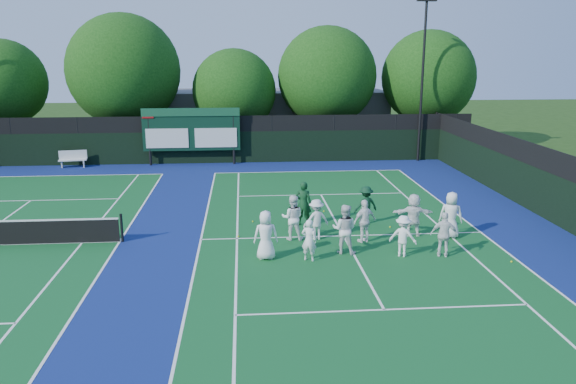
{
  "coord_description": "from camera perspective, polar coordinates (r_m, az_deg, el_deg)",
  "views": [
    {
      "loc": [
        -3.8,
        -19.41,
        7.0
      ],
      "look_at": [
        -2.0,
        3.0,
        1.3
      ],
      "focal_mm": 35.0,
      "sensor_mm": 36.0,
      "label": 1
    }
  ],
  "objects": [
    {
      "name": "clubhouse",
      "position": [
        43.73,
        -2.23,
        7.65
      ],
      "size": [
        18.0,
        6.0,
        4.0
      ],
      "primitive_type": "cube",
      "color": "#5C5C61",
      "rests_on": "ground"
    },
    {
      "name": "tree_a",
      "position": [
        42.03,
        -26.75,
        9.71
      ],
      "size": [
        5.64,
        5.64,
        7.75
      ],
      "color": "black",
      "rests_on": "ground"
    },
    {
      "name": "tree_d",
      "position": [
        39.48,
        4.18,
        11.41
      ],
      "size": [
        6.76,
        6.76,
        8.64
      ],
      "color": "black",
      "rests_on": "ground"
    },
    {
      "name": "tennis_ball_3",
      "position": [
        23.55,
        -3.6,
        -3.01
      ],
      "size": [
        0.07,
        0.07,
        0.07
      ],
      "primitive_type": "sphere",
      "color": "#BED218",
      "rests_on": "ground"
    },
    {
      "name": "player_back_2",
      "position": [
        21.08,
        7.78,
        -2.95
      ],
      "size": [
        1.04,
        0.76,
        1.64
      ],
      "primitive_type": "imported",
      "rotation": [
        0.0,
        0.0,
        3.56
      ],
      "color": "white",
      "rests_on": "ground"
    },
    {
      "name": "player_back_4",
      "position": [
        22.27,
        16.22,
        -2.26
      ],
      "size": [
        1.02,
        0.84,
        1.79
      ],
      "primitive_type": "imported",
      "rotation": [
        0.0,
        0.0,
        2.79
      ],
      "color": "white",
      "rests_on": "ground"
    },
    {
      "name": "coach_left",
      "position": [
        22.88,
        1.57,
        -1.18
      ],
      "size": [
        0.76,
        0.59,
        1.85
      ],
      "primitive_type": "imported",
      "rotation": [
        0.0,
        0.0,
        2.9
      ],
      "color": "#0F381B",
      "rests_on": "ground"
    },
    {
      "name": "bench",
      "position": [
        36.88,
        -21.02,
        3.22
      ],
      "size": [
        1.69,
        0.72,
        1.03
      ],
      "color": "silver",
      "rests_on": "ground"
    },
    {
      "name": "player_front_4",
      "position": [
        20.19,
        15.59,
        -4.19
      ],
      "size": [
        1.02,
        0.66,
        1.6
      ],
      "primitive_type": "imported",
      "rotation": [
        0.0,
        0.0,
        2.83
      ],
      "color": "white",
      "rests_on": "ground"
    },
    {
      "name": "tree_e",
      "position": [
        41.18,
        14.24,
        10.99
      ],
      "size": [
        6.49,
        6.49,
        8.4
      ],
      "color": "black",
      "rests_on": "ground"
    },
    {
      "name": "tennis_ball_4",
      "position": [
        25.04,
        3.66,
        -1.95
      ],
      "size": [
        0.07,
        0.07,
        0.07
      ],
      "primitive_type": "sphere",
      "color": "#BED218",
      "rests_on": "ground"
    },
    {
      "name": "tennis_ball_1",
      "position": [
        23.61,
        8.05,
        -3.08
      ],
      "size": [
        0.07,
        0.07,
        0.07
      ],
      "primitive_type": "sphere",
      "color": "#BED218",
      "rests_on": "ground"
    },
    {
      "name": "tennis_ball_0",
      "position": [
        21.75,
        -5.08,
        -4.51
      ],
      "size": [
        0.07,
        0.07,
        0.07
      ],
      "primitive_type": "sphere",
      "color": "#BED218",
      "rests_on": "ground"
    },
    {
      "name": "ground",
      "position": [
        20.98,
        6.14,
        -5.35
      ],
      "size": [
        120.0,
        120.0,
        0.0
      ],
      "primitive_type": "plane",
      "color": "#1D3B10",
      "rests_on": "ground"
    },
    {
      "name": "player_front_1",
      "position": [
        19.12,
        2.16,
        -4.9
      ],
      "size": [
        0.63,
        0.53,
        1.47
      ],
      "primitive_type": "imported",
      "rotation": [
        0.0,
        0.0,
        2.75
      ],
      "color": "white",
      "rests_on": "ground"
    },
    {
      "name": "court_apron",
      "position": [
        21.68,
        -10.2,
        -4.83
      ],
      "size": [
        34.0,
        32.0,
        0.01
      ],
      "primitive_type": "cube",
      "color": "navy",
      "rests_on": "ground"
    },
    {
      "name": "player_front_2",
      "position": [
        19.84,
        5.74,
        -3.78
      ],
      "size": [
        1.04,
        0.92,
        1.78
      ],
      "primitive_type": "imported",
      "rotation": [
        0.0,
        0.0,
        2.82
      ],
      "color": "silver",
      "rests_on": "ground"
    },
    {
      "name": "back_fence",
      "position": [
        35.92,
        -8.08,
        5.05
      ],
      "size": [
        34.0,
        0.08,
        3.0
      ],
      "color": "black",
      "rests_on": "ground"
    },
    {
      "name": "player_back_0",
      "position": [
        21.15,
        0.46,
        -2.63
      ],
      "size": [
        0.93,
        0.77,
        1.73
      ],
      "primitive_type": "imported",
      "rotation": [
        0.0,
        0.0,
        3.0
      ],
      "color": "white",
      "rests_on": "ground"
    },
    {
      "name": "tennis_ball_5",
      "position": [
        23.16,
        10.32,
        -3.52
      ],
      "size": [
        0.07,
        0.07,
        0.07
      ],
      "primitive_type": "sphere",
      "color": "#BED218",
      "rests_on": "ground"
    },
    {
      "name": "tree_b",
      "position": [
        39.76,
        -16.07,
        11.5
      ],
      "size": [
        7.47,
        7.47,
        9.41
      ],
      "color": "black",
      "rests_on": "ground"
    },
    {
      "name": "player_front_0",
      "position": [
        19.23,
        -2.27,
        -4.41
      ],
      "size": [
        0.85,
        0.56,
        1.72
      ],
      "primitive_type": "imported",
      "rotation": [
        0.0,
        0.0,
        3.16
      ],
      "color": "white",
      "rests_on": "ground"
    },
    {
      "name": "tennis_ball_2",
      "position": [
        20.61,
        21.76,
        -6.59
      ],
      "size": [
        0.07,
        0.07,
        0.07
      ],
      "primitive_type": "sphere",
      "color": "#BED218",
      "rests_on": "ground"
    },
    {
      "name": "divider_fence_right",
      "position": [
        24.74,
        26.72,
        -0.5
      ],
      "size": [
        0.08,
        32.0,
        3.0
      ],
      "color": "black",
      "rests_on": "ground"
    },
    {
      "name": "player_back_3",
      "position": [
        22.14,
        12.62,
        -2.28
      ],
      "size": [
        1.6,
        0.65,
        1.68
      ],
      "primitive_type": "imported",
      "rotation": [
        0.0,
        0.0,
        3.04
      ],
      "color": "white",
      "rests_on": "ground"
    },
    {
      "name": "light_pole_right",
      "position": [
        36.89,
        13.58,
        12.76
      ],
      "size": [
        1.2,
        0.3,
        10.12
      ],
      "color": "black",
      "rests_on": "ground"
    },
    {
      "name": "scoreboard",
      "position": [
        35.47,
        -9.81,
        6.23
      ],
      "size": [
        6.0,
        0.21,
        3.55
      ],
      "color": "black",
      "rests_on": "ground"
    },
    {
      "name": "near_court",
      "position": [
        21.9,
        5.66,
        -4.45
      ],
      "size": [
        11.05,
        23.85,
        0.01
      ],
      "color": "#115423",
      "rests_on": "ground"
    },
    {
      "name": "coach_right",
      "position": [
        23.35,
        7.91,
        -1.33
      ],
      "size": [
        1.15,
        0.86,
        1.59
      ],
      "primitive_type": "imported",
      "rotation": [
        0.0,
        0.0,
        3.43
      ],
      "color": "#0D321C",
      "rests_on": "ground"
    },
    {
      "name": "player_back_1",
      "position": [
        21.23,
        2.89,
        -2.82
      ],
      "size": [
        1.13,
        0.83,
        1.57
      ],
      "primitive_type": "imported",
      "rotation": [
        0.0,
        0.0,
        3.41
      ],
      "color": "silver",
      "rests_on": "ground"
    },
    {
      "name": "tree_c",
      "position": [
        39.09,
        -5.25,
        9.98
      ],
      "size": [
        5.68,
        5.68,
        7.14
      ],
      "color": "black",
      "rests_on": "ground"
    },
    {
      "name": "player_front_3",
      "position": [
        19.91,
        11.6,
        -4.41
      ],
      "size": [
        1.09,
        0.9,
        1.47
      ],
      "primitive_type": "imported",
      "rotation": [
        0.0,
        0.0,
        2.71
      ],
      "color": "white",
      "rests_on": "ground"
    }
  ]
}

